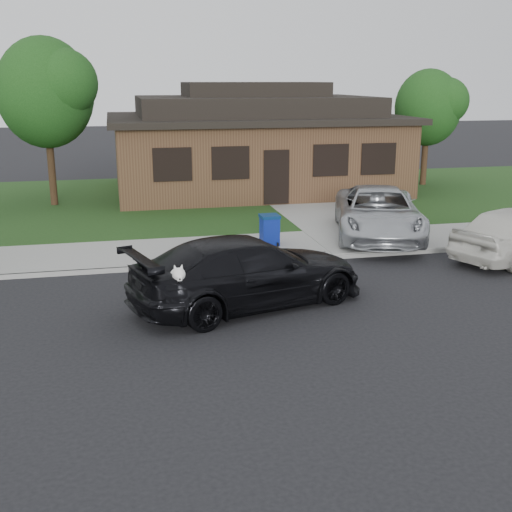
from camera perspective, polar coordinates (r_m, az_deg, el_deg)
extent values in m
plane|color=black|center=(14.07, -3.01, -4.91)|extent=(120.00, 120.00, 0.00)
cube|color=gray|center=(18.78, -5.56, 0.46)|extent=(60.00, 3.00, 0.12)
cube|color=gray|center=(17.35, -4.94, -0.79)|extent=(60.00, 0.12, 0.12)
cube|color=#193814|center=(26.55, -7.72, 4.82)|extent=(60.00, 13.00, 0.13)
cube|color=gray|center=(24.89, 6.84, 4.15)|extent=(4.50, 13.00, 0.14)
imported|color=black|center=(14.19, -0.70, -1.40)|extent=(5.77, 3.69, 1.56)
ellipsoid|color=white|center=(12.88, -6.97, -1.76)|extent=(0.34, 0.40, 0.30)
sphere|color=white|center=(12.63, -6.88, -1.63)|extent=(0.26, 0.26, 0.26)
cube|color=white|center=(12.53, -6.82, -1.99)|extent=(0.09, 0.12, 0.08)
sphere|color=black|center=(12.47, -6.79, -2.07)|extent=(0.04, 0.04, 0.04)
cone|color=white|center=(12.64, -7.22, -0.99)|extent=(0.11, 0.11, 0.14)
cone|color=white|center=(12.65, -6.63, -0.96)|extent=(0.11, 0.11, 0.14)
imported|color=#B7BABF|center=(20.28, 10.82, 3.80)|extent=(4.04, 5.95, 1.51)
cube|color=navy|center=(19.04, 1.21, 2.20)|extent=(0.52, 0.52, 0.82)
cube|color=#062550|center=(18.94, 1.22, 3.54)|extent=(0.56, 0.56, 0.09)
cylinder|color=black|center=(18.84, 0.85, 0.97)|extent=(0.05, 0.13, 0.13)
cylinder|color=black|center=(18.93, 1.93, 1.03)|extent=(0.05, 0.13, 0.13)
cube|color=#422B1C|center=(28.87, -0.16, 8.94)|extent=(12.00, 8.00, 3.00)
cube|color=black|center=(28.74, -0.17, 12.16)|extent=(12.60, 8.60, 0.25)
cube|color=black|center=(28.71, -0.17, 13.21)|extent=(10.00, 6.50, 0.80)
cube|color=black|center=(28.69, -0.17, 14.61)|extent=(6.00, 3.50, 0.60)
cube|color=black|center=(25.04, 1.83, 7.01)|extent=(1.00, 0.06, 2.10)
cube|color=black|center=(24.29, -7.44, 8.06)|extent=(1.30, 0.05, 1.10)
cube|color=black|center=(24.58, -2.28, 8.27)|extent=(1.30, 0.05, 1.10)
cube|color=black|center=(25.59, 6.67, 8.46)|extent=(1.30, 0.05, 1.10)
cube|color=black|center=(26.31, 10.83, 8.48)|extent=(1.30, 0.05, 1.10)
cylinder|color=#332114|center=(26.37, -17.68, 7.03)|extent=(0.28, 0.28, 2.48)
ellipsoid|color=#143811|center=(26.14, -18.23, 13.62)|extent=(3.60, 3.60, 4.14)
sphere|color=#26591E|center=(25.54, -16.75, 14.52)|extent=(2.52, 2.52, 2.52)
cylinder|color=#332114|center=(31.17, 14.71, 8.02)|extent=(0.28, 0.28, 2.03)
ellipsoid|color=#143811|center=(30.97, 15.03, 12.63)|extent=(3.00, 3.00, 3.45)
sphere|color=#26591E|center=(30.84, 16.48, 13.08)|extent=(2.10, 2.10, 2.10)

